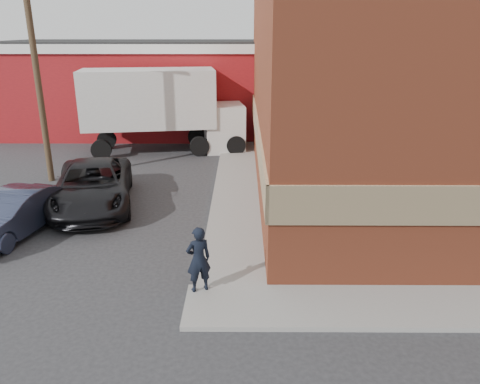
% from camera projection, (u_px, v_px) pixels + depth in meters
% --- Properties ---
extents(ground, '(90.00, 90.00, 0.00)m').
position_uv_depth(ground, '(208.00, 289.00, 11.94)').
color(ground, '#28282B').
rests_on(ground, ground).
extents(brick_building, '(14.25, 18.25, 9.36)m').
position_uv_depth(brick_building, '(432.00, 71.00, 18.84)').
color(brick_building, brown).
rests_on(brick_building, ground).
extents(sidewalk_west, '(1.80, 18.00, 0.12)m').
position_uv_depth(sidewalk_west, '(236.00, 179.00, 20.41)').
color(sidewalk_west, gray).
rests_on(sidewalk_west, ground).
extents(warehouse, '(16.30, 8.30, 5.60)m').
position_uv_depth(warehouse, '(136.00, 86.00, 29.93)').
color(warehouse, maroon).
rests_on(warehouse, ground).
extents(utility_pole, '(2.00, 0.26, 9.00)m').
position_uv_depth(utility_pole, '(36.00, 69.00, 18.91)').
color(utility_pole, '#483624').
rests_on(utility_pole, ground).
extents(man, '(0.73, 0.61, 1.70)m').
position_uv_depth(man, '(199.00, 259.00, 11.38)').
color(man, black).
rests_on(man, sidewalk_south).
extents(sedan, '(2.50, 4.55, 1.42)m').
position_uv_depth(sedan, '(14.00, 214.00, 14.87)').
color(sedan, '#2B3148').
rests_on(sedan, ground).
extents(suv_a, '(3.87, 6.31, 1.63)m').
position_uv_depth(suv_a, '(93.00, 185.00, 17.24)').
color(suv_a, black).
rests_on(suv_a, ground).
extents(box_truck, '(9.09, 3.89, 4.34)m').
position_uv_depth(box_truck, '(166.00, 105.00, 24.48)').
color(box_truck, silver).
rests_on(box_truck, ground).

